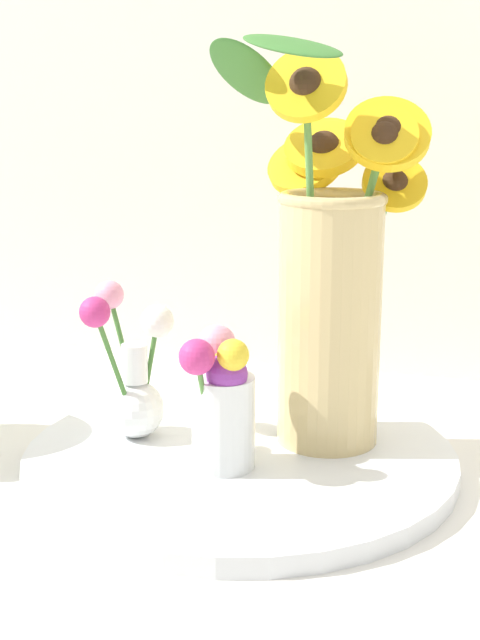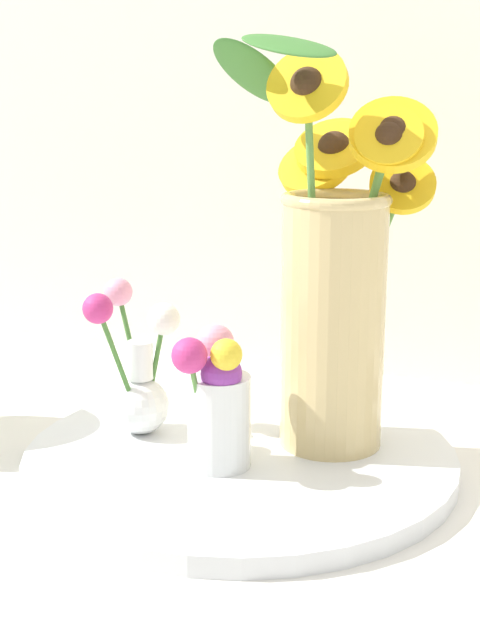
{
  "view_description": "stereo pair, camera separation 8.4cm",
  "coord_description": "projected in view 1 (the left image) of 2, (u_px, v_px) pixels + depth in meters",
  "views": [
    {
      "loc": [
        0.19,
        -0.68,
        0.36
      ],
      "look_at": [
        -0.04,
        0.11,
        0.15
      ],
      "focal_mm": 50.0,
      "sensor_mm": 36.0,
      "label": 1
    },
    {
      "loc": [
        0.27,
        -0.65,
        0.36
      ],
      "look_at": [
        -0.04,
        0.11,
        0.15
      ],
      "focal_mm": 50.0,
      "sensor_mm": 36.0,
      "label": 2
    }
  ],
  "objects": [
    {
      "name": "mason_jar_sunflowers",
      "position": [
        329.0,
        281.0,
        0.87
      ],
      "size": [
        0.22,
        0.21,
        0.4
      ],
      "color": "#D1B77A",
      "rests_on": "serving_tray"
    },
    {
      "name": "vase_bulb_right",
      "position": [
        133.0,
        377.0,
        0.9
      ],
      "size": [
        0.08,
        0.1,
        0.16
      ],
      "color": "white",
      "rests_on": "serving_tray"
    },
    {
      "name": "serving_tray",
      "position": [
        240.0,
        459.0,
        0.88
      ],
      "size": [
        0.42,
        0.42,
        0.02
      ],
      "color": "silver",
      "rests_on": "ground_plane"
    },
    {
      "name": "ground_plane",
      "position": [
        245.0,
        521.0,
        0.77
      ],
      "size": [
        6.0,
        6.0,
        0.0
      ],
      "primitive_type": "plane",
      "color": "silver"
    },
    {
      "name": "vase_small_center",
      "position": [
        222.0,
        399.0,
        0.82
      ],
      "size": [
        0.06,
        0.09,
        0.13
      ],
      "color": "white",
      "rests_on": "serving_tray"
    }
  ]
}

